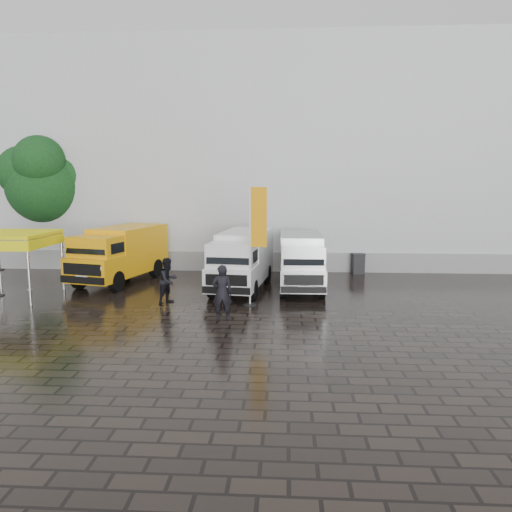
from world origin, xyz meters
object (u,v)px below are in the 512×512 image
(canopy_tent, at_px, (10,237))
(person_front, at_px, (222,293))
(flagpole, at_px, (255,238))
(wheelie_bin, at_px, (358,263))
(van_white, at_px, (242,261))
(van_silver, at_px, (301,262))
(person_tent, at_px, (168,281))
(van_yellow, at_px, (120,255))

(canopy_tent, relative_size, person_front, 1.59)
(canopy_tent, distance_m, flagpole, 9.86)
(wheelie_bin, bearing_deg, van_white, -150.92)
(van_silver, distance_m, wheelie_bin, 4.81)
(van_silver, xyz_separation_m, canopy_tent, (-11.65, -2.31, 1.29))
(person_front, bearing_deg, wheelie_bin, -124.64)
(wheelie_bin, bearing_deg, person_front, -129.75)
(wheelie_bin, bearing_deg, person_tent, -147.76)
(canopy_tent, height_order, flagpole, flagpole)
(van_yellow, bearing_deg, van_silver, 8.36)
(van_yellow, distance_m, canopy_tent, 4.74)
(wheelie_bin, distance_m, person_tent, 10.51)
(van_silver, relative_size, canopy_tent, 1.77)
(person_front, bearing_deg, flagpole, -115.53)
(van_white, relative_size, flagpole, 1.23)
(wheelie_bin, bearing_deg, van_yellow, -172.70)
(wheelie_bin, xyz_separation_m, person_front, (-5.75, -8.96, 0.44))
(van_silver, height_order, person_tent, van_silver)
(van_yellow, relative_size, canopy_tent, 1.81)
(van_silver, xyz_separation_m, wheelie_bin, (2.98, 3.73, -0.64))
(flagpole, bearing_deg, person_tent, 177.87)
(van_yellow, relative_size, person_tent, 3.12)
(person_front, bearing_deg, person_tent, -46.14)
(flagpole, xyz_separation_m, wheelie_bin, (4.80, 6.78, -2.04))
(van_yellow, distance_m, person_front, 8.22)
(van_silver, distance_m, flagpole, 3.81)
(van_yellow, bearing_deg, wheelie_bin, 28.49)
(van_white, bearing_deg, person_front, -85.73)
(flagpole, distance_m, wheelie_bin, 8.55)
(person_front, bearing_deg, van_yellow, -49.63)
(van_yellow, height_order, van_silver, van_yellow)
(van_silver, distance_m, person_tent, 5.93)
(flagpole, bearing_deg, wheelie_bin, 54.70)
(van_white, distance_m, person_front, 4.94)
(person_front, distance_m, person_tent, 3.31)
(canopy_tent, distance_m, wheelie_bin, 15.94)
(van_yellow, relative_size, van_silver, 1.02)
(canopy_tent, xyz_separation_m, person_tent, (6.50, -0.62, -1.57))
(wheelie_bin, bearing_deg, canopy_tent, -164.65)
(flagpole, height_order, wheelie_bin, flagpole)
(van_white, height_order, flagpole, flagpole)
(flagpole, relative_size, person_front, 2.43)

